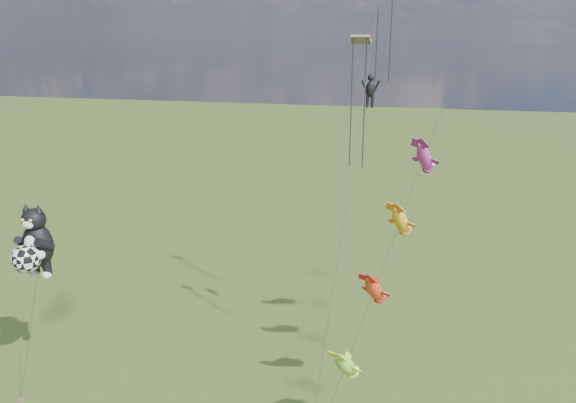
# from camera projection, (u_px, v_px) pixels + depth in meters

# --- Properties ---
(cat_kite_rig) EXTENTS (2.16, 4.00, 11.66)m
(cat_kite_rig) POSITION_uv_depth(u_px,v_px,m) (34.00, 245.00, 33.51)
(cat_kite_rig) COLOR brown
(cat_kite_rig) RESTS_ON ground
(fish_windsock_rig) EXTENTS (6.07, 14.85, 16.91)m
(fish_windsock_rig) POSITION_uv_depth(u_px,v_px,m) (388.00, 255.00, 31.11)
(fish_windsock_rig) COLOR brown
(fish_windsock_rig) RESTS_ON ground
(parafoil_rig) EXTENTS (2.45, 17.53, 27.41)m
(parafoil_rig) POSITION_uv_depth(u_px,v_px,m) (371.00, 73.00, 30.76)
(parafoil_rig) COLOR brown
(parafoil_rig) RESTS_ON ground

